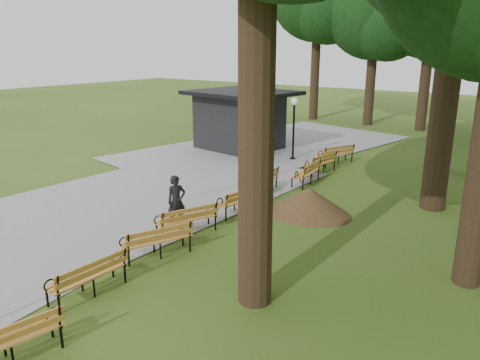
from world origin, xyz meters
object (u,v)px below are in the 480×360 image
Objects in this scene: bench_1 at (6,340)px; bench_3 at (157,240)px; lamp_post at (294,115)px; bench_9 at (335,154)px; dirt_mound at (309,201)px; bench_4 at (186,219)px; person at (177,201)px; bench_6 at (262,182)px; bench_5 at (239,200)px; bench_8 at (319,163)px; bench_7 at (306,173)px; kiosk at (239,120)px; bench_2 at (87,276)px.

bench_1 is 1.00× the size of bench_3.
bench_9 is at bearing 16.30° from lamp_post.
dirt_mound is 4.08m from bench_4.
person reaches higher than bench_6.
dirt_mound is at bearing 131.20° from bench_5.
bench_3 is 1.00× the size of bench_5.
bench_5 and bench_9 have the same top height.
lamp_post is 5.71m from bench_6.
bench_6 is 3.77m from bench_8.
bench_3 is 1.00× the size of bench_7.
person is at bearing 21.42° from bench_9.
bench_7 is 1.73m from bench_8.
kiosk is 5.51m from bench_9.
kiosk is 7.01m from bench_7.
bench_8 is at bearing 113.48° from dirt_mound.
person is at bearing -56.00° from kiosk.
bench_2 is at bearing -78.74° from lamp_post.
dirt_mound is 1.23× the size of bench_7.
bench_2 and bench_3 have the same top height.
bench_8 is at bearing 19.80° from person.
kiosk reaches higher than lamp_post.
bench_2 is 1.00× the size of bench_5.
lamp_post reaches higher than bench_3.
bench_4 and bench_5 have the same top height.
bench_8 is at bearing -171.07° from bench_5.
bench_9 is (-0.75, 13.92, 0.00)m from bench_2.
bench_8 is at bearing 29.80° from bench_9.
bench_2 is at bearing 26.92° from bench_3.
bench_4 is 6.45m from bench_7.
bench_3 is at bearing 37.01° from bench_4.
person is at bearing -13.99° from bench_5.
bench_3 is at bearing -77.52° from lamp_post.
bench_1 is 14.19m from bench_8.
bench_8 is (5.61, -1.94, -1.07)m from kiosk.
bench_3 is at bearing -108.10° from dirt_mound.
bench_5 is at bearing 8.92° from bench_8.
kiosk reaches higher than bench_2.
bench_6 is 1.00× the size of bench_9.
dirt_mound is 1.23× the size of bench_6.
bench_7 is at bearing 31.55° from bench_9.
person is 0.82× the size of bench_9.
bench_2 is 1.00× the size of bench_8.
lamp_post is 16.03m from bench_1.
bench_4 is at bearing -143.36° from bench_3.
dirt_mound is at bearing -33.48° from kiosk.
bench_4 is 2.28m from bench_5.
kiosk is at bearing 51.27° from person.
bench_5 is (-0.41, 6.06, 0.00)m from bench_2.
bench_5 and bench_6 have the same top height.
person is 0.67× the size of dirt_mound.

